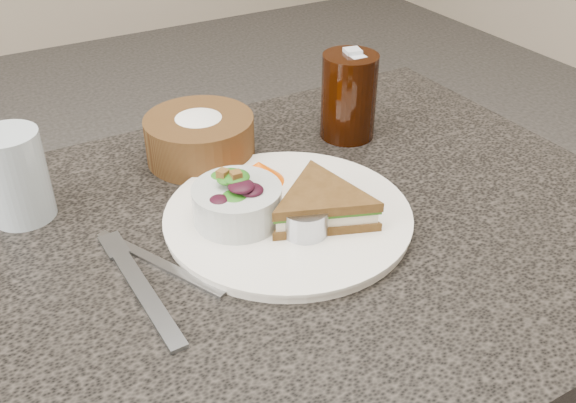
% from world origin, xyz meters
% --- Properties ---
extents(dinner_plate, '(0.31, 0.31, 0.01)m').
position_xyz_m(dinner_plate, '(0.04, 0.01, 0.76)').
color(dinner_plate, white).
rests_on(dinner_plate, dining_table).
extents(sandwich, '(0.20, 0.20, 0.04)m').
position_xyz_m(sandwich, '(0.07, -0.02, 0.78)').
color(sandwich, '#573919').
rests_on(sandwich, dinner_plate).
extents(salad_bowl, '(0.11, 0.11, 0.06)m').
position_xyz_m(salad_bowl, '(-0.02, 0.03, 0.79)').
color(salad_bowl, '#B7BEBB').
rests_on(salad_bowl, dinner_plate).
extents(dressing_ramekin, '(0.07, 0.07, 0.03)m').
position_xyz_m(dressing_ramekin, '(0.04, -0.03, 0.78)').
color(dressing_ramekin, '#A8ADB9').
rests_on(dressing_ramekin, dinner_plate).
extents(orange_wedge, '(0.10, 0.10, 0.03)m').
position_xyz_m(orange_wedge, '(0.04, 0.10, 0.78)').
color(orange_wedge, '#FF5A02').
rests_on(orange_wedge, dinner_plate).
extents(fork, '(0.02, 0.20, 0.01)m').
position_xyz_m(fork, '(-0.16, -0.03, 0.75)').
color(fork, '#969CA5').
rests_on(fork, dining_table).
extents(knife, '(0.10, 0.18, 0.00)m').
position_xyz_m(knife, '(-0.13, 0.01, 0.75)').
color(knife, gray).
rests_on(knife, dining_table).
extents(bread_basket, '(0.18, 0.18, 0.09)m').
position_xyz_m(bread_basket, '(0.01, 0.22, 0.79)').
color(bread_basket, '#4A3319').
rests_on(bread_basket, dining_table).
extents(cola_glass, '(0.11, 0.11, 0.14)m').
position_xyz_m(cola_glass, '(0.24, 0.17, 0.82)').
color(cola_glass, black).
rests_on(cola_glass, dining_table).
extents(water_glass, '(0.09, 0.09, 0.12)m').
position_xyz_m(water_glass, '(-0.24, 0.19, 0.81)').
color(water_glass, '#A9B7C3').
rests_on(water_glass, dining_table).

